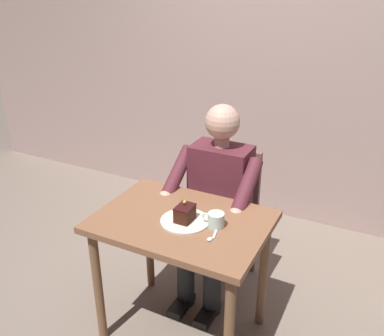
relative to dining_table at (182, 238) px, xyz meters
name	(u,v)px	position (x,y,z in m)	size (l,w,h in m)	color
ground_plane	(183,329)	(0.00, 0.00, -0.64)	(14.00, 14.00, 0.00)	gray
cafe_rear_panel	(281,37)	(0.00, -1.63, 0.86)	(6.40, 0.12, 3.00)	tan
dining_table	(182,238)	(0.00, 0.00, 0.00)	(0.89, 0.64, 0.76)	brown
chair	(225,211)	(0.00, -0.60, -0.15)	(0.42, 0.42, 0.90)	brown
seated_person	(215,202)	(0.00, -0.43, 0.01)	(0.53, 0.58, 1.24)	#5A232D
dessert_plate	(185,221)	(-0.03, 0.02, 0.12)	(0.25, 0.25, 0.01)	silver
cake_slice	(185,213)	(-0.03, 0.02, 0.17)	(0.08, 0.11, 0.10)	#39180E
coffee_cup	(216,220)	(-0.19, -0.01, 0.16)	(0.12, 0.08, 0.08)	silver
dessert_spoon	(212,236)	(-0.21, 0.08, 0.12)	(0.03, 0.14, 0.01)	silver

